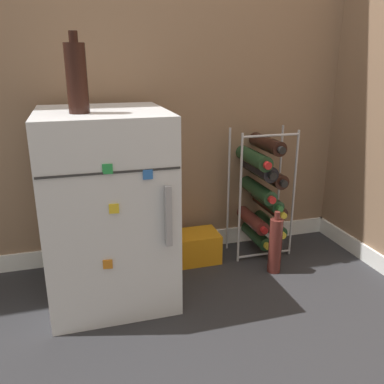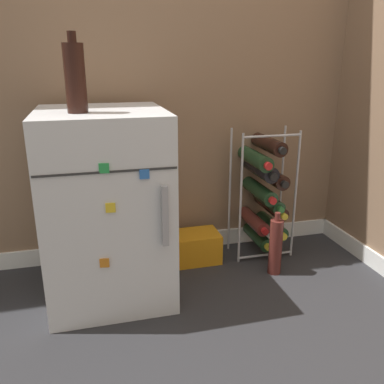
{
  "view_description": "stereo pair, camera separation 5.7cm",
  "coord_description": "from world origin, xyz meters",
  "px_view_note": "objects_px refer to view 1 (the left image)",
  "views": [
    {
      "loc": [
        -0.59,
        -1.37,
        1.02
      ],
      "look_at": [
        -0.07,
        0.41,
        0.41
      ],
      "focal_mm": 38.0,
      "sensor_mm": 36.0,
      "label": 1
    },
    {
      "loc": [
        -0.54,
        -1.38,
        1.02
      ],
      "look_at": [
        -0.07,
        0.41,
        0.41
      ],
      "focal_mm": 38.0,
      "sensor_mm": 36.0,
      "label": 2
    }
  ],
  "objects_px": {
    "soda_box": "(192,247)",
    "wine_rack": "(262,190)",
    "loose_bottle_floor": "(275,245)",
    "fridge_top_bottle": "(77,78)",
    "mini_fridge": "(108,207)"
  },
  "relations": [
    {
      "from": "wine_rack",
      "to": "soda_box",
      "type": "bearing_deg",
      "value": -179.5
    },
    {
      "from": "wine_rack",
      "to": "fridge_top_bottle",
      "type": "bearing_deg",
      "value": -164.04
    },
    {
      "from": "fridge_top_bottle",
      "to": "wine_rack",
      "type": "bearing_deg",
      "value": 15.96
    },
    {
      "from": "mini_fridge",
      "to": "fridge_top_bottle",
      "type": "relative_size",
      "value": 2.83
    },
    {
      "from": "wine_rack",
      "to": "loose_bottle_floor",
      "type": "bearing_deg",
      "value": -96.74
    },
    {
      "from": "wine_rack",
      "to": "loose_bottle_floor",
      "type": "height_order",
      "value": "wine_rack"
    },
    {
      "from": "soda_box",
      "to": "wine_rack",
      "type": "bearing_deg",
      "value": 0.5
    },
    {
      "from": "loose_bottle_floor",
      "to": "fridge_top_bottle",
      "type": "bearing_deg",
      "value": -178.05
    },
    {
      "from": "fridge_top_bottle",
      "to": "loose_bottle_floor",
      "type": "height_order",
      "value": "fridge_top_bottle"
    },
    {
      "from": "soda_box",
      "to": "fridge_top_bottle",
      "type": "xyz_separation_m",
      "value": [
        -0.52,
        -0.26,
        0.88
      ]
    },
    {
      "from": "wine_rack",
      "to": "fridge_top_bottle",
      "type": "xyz_separation_m",
      "value": [
        -0.91,
        -0.26,
        0.6
      ]
    },
    {
      "from": "mini_fridge",
      "to": "soda_box",
      "type": "distance_m",
      "value": 0.58
    },
    {
      "from": "soda_box",
      "to": "mini_fridge",
      "type": "bearing_deg",
      "value": -157.88
    },
    {
      "from": "mini_fridge",
      "to": "soda_box",
      "type": "relative_size",
      "value": 3.01
    },
    {
      "from": "mini_fridge",
      "to": "loose_bottle_floor",
      "type": "relative_size",
      "value": 2.57
    }
  ]
}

